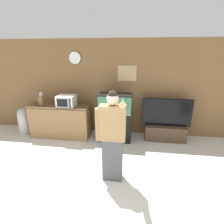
{
  "coord_description": "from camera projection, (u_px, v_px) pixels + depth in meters",
  "views": [
    {
      "loc": [
        0.7,
        -1.59,
        2.27
      ],
      "look_at": [
        0.22,
        1.89,
        1.05
      ],
      "focal_mm": 28.0,
      "sensor_mm": 36.0,
      "label": 1
    }
  ],
  "objects": [
    {
      "name": "knife_block",
      "position": [
        41.0,
        100.0,
        4.68
      ],
      "size": [
        0.11,
        0.1,
        0.36
      ],
      "color": "brown",
      "rests_on": "counter_island"
    },
    {
      "name": "tv_on_stand",
      "position": [
        165.0,
        128.0,
        4.66
      ],
      "size": [
        1.27,
        0.4,
        1.14
      ],
      "color": "#4C3828",
      "rests_on": "ground_plane"
    },
    {
      "name": "counter_island",
      "position": [
        61.0,
        121.0,
        4.84
      ],
      "size": [
        1.66,
        0.57,
        0.89
      ],
      "color": "olive",
      "rests_on": "ground_plane"
    },
    {
      "name": "wall_back_paneled",
      "position": [
        110.0,
        88.0,
        4.87
      ],
      "size": [
        10.0,
        0.08,
        2.6
      ],
      "color": "brown",
      "rests_on": "ground_plane"
    },
    {
      "name": "person_standing",
      "position": [
        112.0,
        136.0,
        3.03
      ],
      "size": [
        0.53,
        0.4,
        1.69
      ],
      "color": "#515156",
      "rests_on": "ground_plane"
    },
    {
      "name": "trash_bin",
      "position": [
        24.0,
        121.0,
        5.02
      ],
      "size": [
        0.32,
        0.32,
        0.76
      ],
      "color": "#B7B7BC",
      "rests_on": "ground_plane"
    },
    {
      "name": "aquarium_on_stand",
      "position": [
        115.0,
        117.0,
        4.57
      ],
      "size": [
        0.85,
        0.44,
        1.27
      ],
      "color": "black",
      "rests_on": "ground_plane"
    },
    {
      "name": "microwave",
      "position": [
        66.0,
        101.0,
        4.59
      ],
      "size": [
        0.45,
        0.39,
        0.29
      ],
      "color": "white",
      "rests_on": "counter_island"
    }
  ]
}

